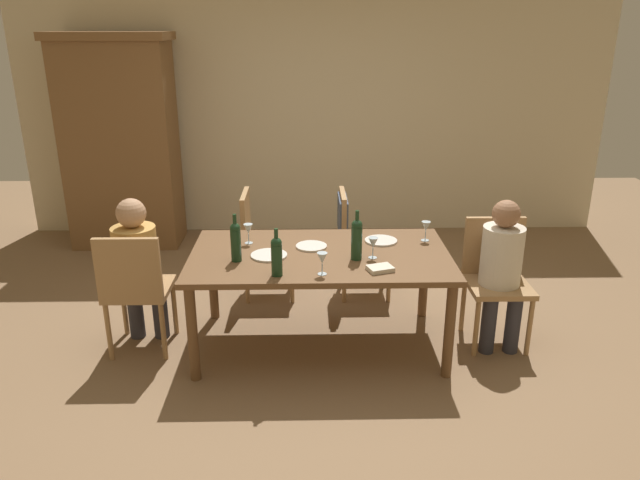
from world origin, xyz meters
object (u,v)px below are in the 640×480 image
at_px(wine_glass_far, 373,244).
at_px(dinner_plate_host, 381,241).
at_px(armoire_cabinet, 121,142).
at_px(person_man_bearded, 138,263).
at_px(wine_bottle_tall_green, 277,255).
at_px(wine_glass_near_left, 248,230).
at_px(dinner_plate_guest_right, 269,255).
at_px(wine_bottle_dark_red, 236,241).
at_px(chair_right_end, 496,272).
at_px(dining_table, 320,263).
at_px(person_woman_host, 502,264).
at_px(dinner_plate_guest_left, 311,246).
at_px(wine_bottle_short_olive, 357,238).
at_px(wine_glass_near_right, 426,227).
at_px(chair_far_right, 351,229).
at_px(chair_far_left, 260,237).
at_px(wine_glass_centre, 322,259).
at_px(chair_left_end, 135,285).

height_order(wine_glass_far, dinner_plate_host, wine_glass_far).
xyz_separation_m(armoire_cabinet, person_man_bearded, (0.72, -2.24, -0.44)).
relative_size(wine_bottle_tall_green, wine_glass_near_left, 2.13).
bearing_deg(armoire_cabinet, dinner_plate_guest_right, -54.42).
bearing_deg(dinner_plate_guest_right, wine_bottle_dark_red, -159.76).
bearing_deg(dinner_plate_host, chair_right_end, -9.82).
height_order(dining_table, person_woman_host, person_woman_host).
bearing_deg(dinner_plate_guest_left, dinner_plate_guest_right, -149.77).
bearing_deg(person_man_bearded, wine_bottle_short_olive, -5.27).
bearing_deg(wine_glass_near_right, chair_far_right, 127.56).
relative_size(chair_right_end, wine_glass_near_right, 6.17).
xyz_separation_m(wine_bottle_tall_green, wine_bottle_dark_red, (-0.29, 0.26, 0.01)).
bearing_deg(wine_bottle_tall_green, chair_far_left, 99.47).
bearing_deg(wine_bottle_short_olive, wine_glass_centre, -132.95).
bearing_deg(chair_far_left, chair_far_right, 90.00).
bearing_deg(dining_table, wine_bottle_short_olive, -25.20).
relative_size(dining_table, dinner_plate_guest_left, 8.12).
bearing_deg(wine_glass_near_left, person_woman_host, -7.58).
bearing_deg(dinner_plate_host, chair_left_end, -169.69).
relative_size(chair_far_left, dinner_plate_guest_left, 4.08).
bearing_deg(wine_bottle_dark_red, wine_bottle_short_olive, 0.80).
distance_m(wine_glass_centre, wine_glass_far, 0.45).
xyz_separation_m(wine_bottle_dark_red, dinner_plate_guest_left, (0.51, 0.25, -0.14)).
height_order(person_woman_host, wine_glass_near_left, person_woman_host).
relative_size(person_man_bearded, dinner_plate_guest_left, 5.02).
bearing_deg(dinner_plate_guest_right, person_man_bearded, 175.49).
xyz_separation_m(person_woman_host, dinner_plate_guest_right, (-1.65, -0.02, 0.09)).
relative_size(chair_far_left, dinner_plate_host, 3.83).
bearing_deg(wine_glass_far, wine_bottle_short_olive, -170.18).
relative_size(dining_table, wine_bottle_tall_green, 5.77).
bearing_deg(chair_left_end, dining_table, 3.85).
bearing_deg(wine_glass_near_right, wine_bottle_short_olive, -146.40).
bearing_deg(dinner_plate_guest_left, armoire_cabinet, 132.36).
bearing_deg(chair_far_left, person_man_bearded, -42.34).
distance_m(armoire_cabinet, dining_table, 3.07).
bearing_deg(person_woman_host, dining_table, -1.13).
relative_size(chair_far_left, wine_bottle_tall_green, 2.90).
xyz_separation_m(chair_far_left, dinner_plate_host, (0.96, -0.67, 0.20)).
bearing_deg(wine_bottle_tall_green, wine_bottle_short_olive, 26.82).
bearing_deg(wine_bottle_tall_green, wine_glass_near_left, 111.49).
bearing_deg(wine_glass_centre, dinner_plate_host, 53.31).
bearing_deg(wine_bottle_dark_red, wine_glass_near_right, 15.29).
distance_m(person_man_bearded, dinner_plate_guest_left, 1.24).
distance_m(person_man_bearded, wine_bottle_tall_green, 1.11).
xyz_separation_m(person_woman_host, wine_bottle_dark_red, (-1.87, -0.10, 0.23)).
relative_size(wine_glass_near_left, wine_glass_far, 1.00).
relative_size(armoire_cabinet, chair_left_end, 2.37).
bearing_deg(person_man_bearded, armoire_cabinet, 107.79).
xyz_separation_m(chair_left_end, dinner_plate_guest_right, (0.94, 0.04, 0.20)).
bearing_deg(wine_bottle_tall_green, wine_glass_far, 24.05).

